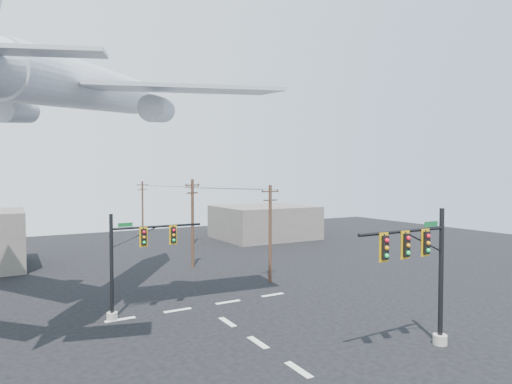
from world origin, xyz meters
TOP-DOWN VIEW (x-y plane):
  - ground at (0.00, 0.00)m, footprint 120.00×120.00m
  - lane_markings at (0.00, 5.33)m, footprint 14.00×21.20m
  - signal_mast_near at (7.29, -1.45)m, footprint 6.64×0.85m
  - signal_mast_far at (-5.12, 12.13)m, footprint 6.64×0.78m
  - utility_pole_a at (8.06, 15.72)m, footprint 1.76×0.29m
  - utility_pole_b at (4.34, 25.24)m, footprint 1.82×0.72m
  - utility_pole_c at (10.26, 40.24)m, footprint 1.78×0.30m
  - utility_pole_d at (7.14, 55.49)m, footprint 1.74×0.79m
  - power_lines at (7.55, 35.37)m, footprint 7.57×39.79m
  - airliner at (-7.45, 14.86)m, footprint 24.17×26.56m
  - building_right at (22.00, 40.00)m, footprint 14.00×12.00m

SIDE VIEW (x-z plane):
  - ground at x=0.00m, z-range 0.00..0.00m
  - lane_markings at x=0.00m, z-range 0.01..0.01m
  - building_right at x=22.00m, z-range 0.00..5.00m
  - signal_mast_far at x=-5.12m, z-range 0.25..7.33m
  - signal_mast_near at x=7.29m, z-range 0.47..8.23m
  - utility_pole_c at x=10.26m, z-range 0.20..8.90m
  - utility_pole_a at x=8.06m, z-range 0.20..9.00m
  - utility_pole_d at x=7.14m, z-range 0.21..9.01m
  - utility_pole_b at x=4.34m, z-range 0.22..9.51m
  - power_lines at x=7.55m, z-range 8.10..8.42m
  - airliner at x=-7.45m, z-range 11.91..19.54m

